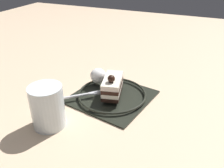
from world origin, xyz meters
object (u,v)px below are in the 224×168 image
at_px(cake_slice, 113,86).
at_px(drink_glass_near, 48,109).
at_px(dessert_plate, 112,95).
at_px(fork, 84,95).
at_px(whipped_cream_dollop, 98,76).

distance_m(cake_slice, drink_glass_near, 0.20).
height_order(dessert_plate, cake_slice, cake_slice).
height_order(cake_slice, fork, cake_slice).
xyz_separation_m(cake_slice, whipped_cream_dollop, (0.07, -0.05, -0.00)).
bearing_deg(drink_glass_near, whipped_cream_dollop, -96.73).
height_order(dessert_plate, fork, fork).
relative_size(dessert_plate, fork, 2.65).
height_order(dessert_plate, whipped_cream_dollop, whipped_cream_dollop).
xyz_separation_m(cake_slice, fork, (0.07, 0.04, -0.02)).
bearing_deg(cake_slice, whipped_cream_dollop, -34.08).
relative_size(cake_slice, fork, 1.21).
distance_m(whipped_cream_dollop, drink_glass_near, 0.22).
xyz_separation_m(cake_slice, drink_glass_near, (0.10, 0.18, 0.00)).
height_order(whipped_cream_dollop, drink_glass_near, drink_glass_near).
bearing_deg(whipped_cream_dollop, cake_slice, 145.92).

